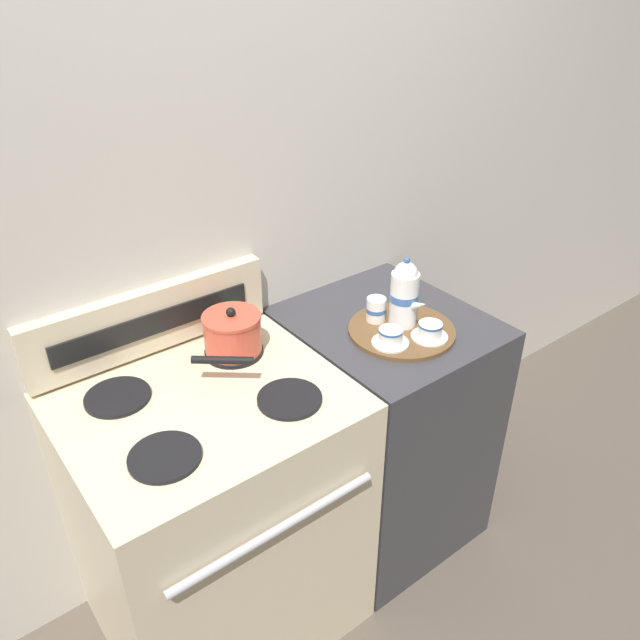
# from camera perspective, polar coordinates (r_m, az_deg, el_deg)

# --- Properties ---
(ground_plane) EXTENTS (6.00, 6.00, 0.00)m
(ground_plane) POSITION_cam_1_polar(r_m,az_deg,el_deg) (2.46, -1.96, -21.30)
(ground_plane) COLOR brown
(wall_back) EXTENTS (6.00, 0.05, 2.20)m
(wall_back) POSITION_cam_1_polar(r_m,az_deg,el_deg) (1.99, -8.40, 5.55)
(wall_back) COLOR beige
(wall_back) RESTS_ON ground
(stove) EXTENTS (0.75, 0.67, 0.91)m
(stove) POSITION_cam_1_polar(r_m,az_deg,el_deg) (2.02, -9.33, -17.25)
(stove) COLOR beige
(stove) RESTS_ON ground
(control_panel) EXTENTS (0.74, 0.05, 0.19)m
(control_panel) POSITION_cam_1_polar(r_m,az_deg,el_deg) (1.88, -15.19, 0.02)
(control_panel) COLOR beige
(control_panel) RESTS_ON stove
(side_counter) EXTENTS (0.58, 0.64, 0.90)m
(side_counter) POSITION_cam_1_polar(r_m,az_deg,el_deg) (2.30, 5.68, -9.70)
(side_counter) COLOR #38383D
(side_counter) RESTS_ON ground
(saucepan) EXTENTS (0.26, 0.28, 0.14)m
(saucepan) POSITION_cam_1_polar(r_m,az_deg,el_deg) (1.84, -8.03, -1.21)
(saucepan) COLOR #D14C38
(saucepan) RESTS_ON stove
(serving_tray) EXTENTS (0.34, 0.34, 0.01)m
(serving_tray) POSITION_cam_1_polar(r_m,az_deg,el_deg) (1.98, 7.47, -0.95)
(serving_tray) COLOR brown
(serving_tray) RESTS_ON side_counter
(teapot) EXTENTS (0.09, 0.14, 0.23)m
(teapot) POSITION_cam_1_polar(r_m,az_deg,el_deg) (1.94, 7.74, 2.40)
(teapot) COLOR white
(teapot) RESTS_ON serving_tray
(teacup_left) EXTENTS (0.11, 0.11, 0.05)m
(teacup_left) POSITION_cam_1_polar(r_m,az_deg,el_deg) (1.88, 6.48, -1.51)
(teacup_left) COLOR white
(teacup_left) RESTS_ON serving_tray
(teacup_right) EXTENTS (0.11, 0.11, 0.05)m
(teacup_right) POSITION_cam_1_polar(r_m,az_deg,el_deg) (1.93, 10.02, -0.96)
(teacup_right) COLOR white
(teacup_right) RESTS_ON serving_tray
(creamer_jug) EXTENTS (0.06, 0.06, 0.08)m
(creamer_jug) POSITION_cam_1_polar(r_m,az_deg,el_deg) (1.99, 5.15, 0.98)
(creamer_jug) COLOR white
(creamer_jug) RESTS_ON serving_tray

